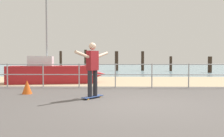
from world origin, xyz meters
TOP-DOWN VIEW (x-y plane):
  - ground_plane at (0.00, -1.00)m, footprint 24.00×10.00m
  - beach_strip at (0.00, 7.00)m, footprint 24.00×6.00m
  - sea_surface at (0.00, 35.00)m, footprint 72.00×50.00m
  - railing_fence at (-2.02, 3.60)m, footprint 12.50×0.05m
  - sailboat at (-3.57, 5.67)m, footprint 5.06×2.12m
  - skateboard at (-1.15, 0.88)m, footprint 0.63×0.76m
  - skateboarder at (-1.15, 0.88)m, footprint 0.93×1.22m
  - groyne_post_0 at (-6.31, 17.62)m, footprint 0.27×0.27m
  - groyne_post_1 at (-3.38, 15.41)m, footprint 0.27×0.27m
  - groyne_post_2 at (-0.44, 19.23)m, footprint 0.39×0.39m
  - groyne_post_3 at (2.49, 19.48)m, footprint 0.33×0.33m
  - groyne_post_4 at (5.42, 18.53)m, footprint 0.28×0.28m
  - groyne_post_5 at (8.36, 15.45)m, footprint 0.37×0.37m
  - traffic_cone at (-3.53, 1.73)m, footprint 0.36×0.36m

SIDE VIEW (x-z plane):
  - ground_plane at x=0.00m, z-range -0.02..0.02m
  - beach_strip at x=0.00m, z-range -0.02..0.02m
  - sea_surface at x=0.00m, z-range -0.02..0.02m
  - skateboard at x=-1.15m, z-range 0.03..0.11m
  - traffic_cone at x=-3.53m, z-range 0.00..0.50m
  - sailboat at x=-3.57m, z-range -2.39..3.44m
  - railing_fence at x=-2.02m, z-range 0.17..1.22m
  - groyne_post_5 at x=8.36m, z-range 0.00..1.54m
  - groyne_post_4 at x=5.42m, z-range 0.00..1.61m
  - skateboarder at x=-1.15m, z-range 0.19..1.84m
  - groyne_post_0 at x=-6.31m, z-range 0.00..2.15m
  - groyne_post_1 at x=-3.38m, z-range 0.00..2.19m
  - groyne_post_2 at x=-0.44m, z-range 0.00..2.19m
  - groyne_post_3 at x=2.49m, z-range 0.00..2.20m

